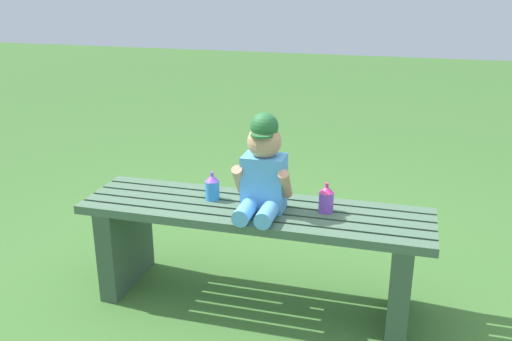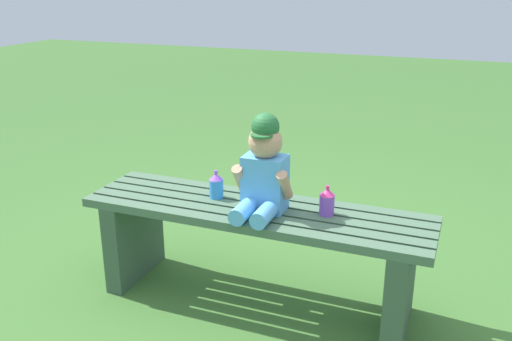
% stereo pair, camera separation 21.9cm
% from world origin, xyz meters
% --- Properties ---
extents(ground_plane, '(16.00, 16.00, 0.00)m').
position_xyz_m(ground_plane, '(0.00, 0.00, 0.00)').
color(ground_plane, '#3D6B2D').
extents(park_bench, '(1.46, 0.38, 0.45)m').
position_xyz_m(park_bench, '(0.00, 0.00, 0.29)').
color(park_bench, '#47664C').
rests_on(park_bench, ground_plane).
extents(child_figure, '(0.23, 0.27, 0.40)m').
position_xyz_m(child_figure, '(0.04, -0.02, 0.62)').
color(child_figure, '#59A5E5').
rests_on(child_figure, park_bench).
extents(sippy_cup_left, '(0.06, 0.06, 0.12)m').
position_xyz_m(sippy_cup_left, '(-0.19, 0.03, 0.50)').
color(sippy_cup_left, '#338CE5').
rests_on(sippy_cup_left, park_bench).
extents(sippy_cup_right, '(0.06, 0.06, 0.12)m').
position_xyz_m(sippy_cup_right, '(0.29, 0.03, 0.50)').
color(sippy_cup_right, '#8C4CCC').
rests_on(sippy_cup_right, park_bench).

